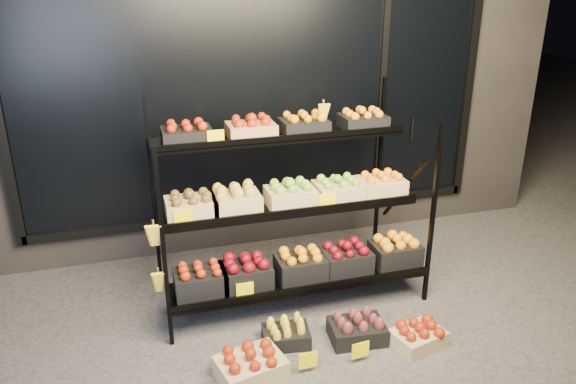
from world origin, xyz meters
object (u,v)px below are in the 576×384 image
object	(u,v)px
display_rack	(289,207)
floor_crate_midright	(418,335)
floor_crate_left	(251,365)
floor_crate_midleft	(286,333)

from	to	relation	value
display_rack	floor_crate_midright	xyz separation A→B (m)	(0.68, -0.95, -0.70)
floor_crate_left	floor_crate_midleft	distance (m)	0.44
display_rack	floor_crate_midleft	bearing A→B (deg)	-108.67
floor_crate_left	floor_crate_midleft	world-z (taller)	floor_crate_left
floor_crate_midright	floor_crate_left	bearing A→B (deg)	165.22
floor_crate_left	floor_crate_midleft	xyz separation A→B (m)	(0.33, 0.29, -0.02)
display_rack	floor_crate_midleft	xyz separation A→B (m)	(-0.22, -0.65, -0.70)
display_rack	floor_crate_midright	distance (m)	1.36
floor_crate_left	floor_crate_midright	distance (m)	1.23
floor_crate_midleft	floor_crate_midright	distance (m)	0.95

